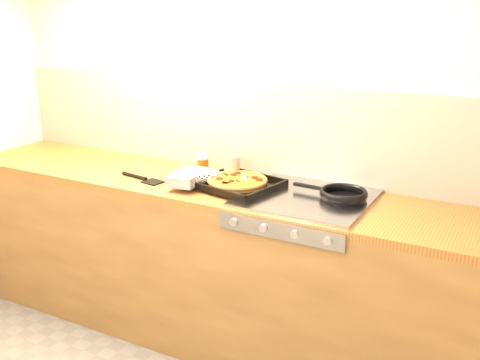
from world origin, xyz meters
The scene contains 9 objects.
room_shell centered at (0.00, 1.39, 1.15)m, with size 3.20×3.20×3.20m.
counter_run centered at (0.00, 1.10, 0.45)m, with size 3.20×0.62×0.90m.
stovetop centered at (0.45, 1.10, 0.91)m, with size 0.60×0.56×0.02m, color #9F9EA4.
pizza_on_tray centered at (0.02, 1.06, 0.94)m, with size 0.55×0.43×0.07m.
frying_pan centered at (0.61, 1.15, 0.94)m, with size 0.38×0.24×0.04m.
tomato_can centered at (-0.03, 1.22, 0.96)m, with size 0.10×0.10×0.12m.
juice_glass centered at (-0.22, 1.23, 0.96)m, with size 0.07×0.07×0.11m.
wooden_spoon centered at (0.02, 1.25, 0.91)m, with size 0.30×0.06×0.02m.
black_spatula centered at (-0.44, 0.98, 0.91)m, with size 0.29×0.10×0.02m.
Camera 1 is at (1.37, -1.28, 1.79)m, focal length 42.00 mm.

